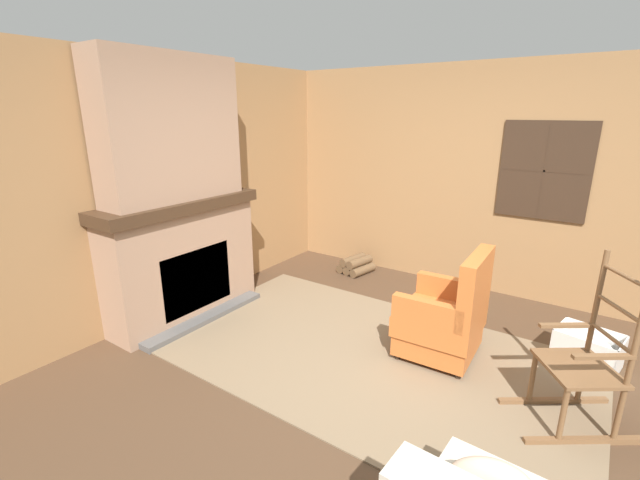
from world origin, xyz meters
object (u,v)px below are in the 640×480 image
firewood_stack (356,265)px  storage_case (202,187)px  decorative_plate_on_mantel (167,188)px  armchair (445,319)px  rocking_chair (583,371)px  laundry_basket (587,348)px  oil_lamp_vase (142,194)px

firewood_stack → storage_case: (-0.89, -1.72, 1.20)m
firewood_stack → decorative_plate_on_mantel: decorative_plate_on_mantel is taller
armchair → rocking_chair: rocking_chair is taller
laundry_basket → decorative_plate_on_mantel: bearing=-159.4°
armchair → rocking_chair: bearing=161.3°
firewood_stack → oil_lamp_vase: size_ratio=1.60×
rocking_chair → firewood_stack: size_ratio=2.55×
armchair → firewood_stack: armchair is taller
rocking_chair → oil_lamp_vase: bearing=-23.3°
firewood_stack → armchair: bearing=-39.2°
armchair → decorative_plate_on_mantel: size_ratio=4.19×
laundry_basket → oil_lamp_vase: bearing=-155.3°
armchair → laundry_basket: 1.20m
oil_lamp_vase → storage_case: oil_lamp_vase is taller
decorative_plate_on_mantel → storage_case: bearing=87.2°
storage_case → rocking_chair: bearing=1.1°
decorative_plate_on_mantel → armchair: bearing=17.2°
armchair → storage_case: storage_case is taller
storage_case → firewood_stack: bearing=62.4°
laundry_basket → oil_lamp_vase: oil_lamp_vase is taller
oil_lamp_vase → storage_case: bearing=90.0°
rocking_chair → decorative_plate_on_mantel: size_ratio=5.11×
armchair → laundry_basket: size_ratio=1.80×
firewood_stack → storage_case: bearing=-117.6°
rocking_chair → firewood_stack: (-2.68, 1.65, -0.31)m
laundry_basket → decorative_plate_on_mantel: size_ratio=2.32×
laundry_basket → armchair: bearing=-151.6°
oil_lamp_vase → armchair: bearing=23.0°
storage_case → decorative_plate_on_mantel: size_ratio=1.13×
armchair → decorative_plate_on_mantel: (-2.56, -0.79, 0.99)m
firewood_stack → storage_case: 2.28m
rocking_chair → storage_case: (-3.57, -0.07, 0.89)m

